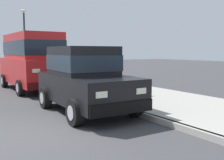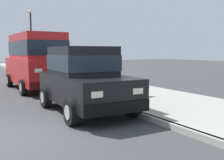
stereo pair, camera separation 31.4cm
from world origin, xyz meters
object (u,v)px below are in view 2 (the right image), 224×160
dog_black (143,89)px  street_lamp (31,34)px  car_red_van (36,59)px  fire_hydrant (74,79)px  car_black_hatchback (84,78)px

dog_black → street_lamp: size_ratio=0.17×
car_red_van → fire_hydrant: size_ratio=6.80×
car_black_hatchback → dog_black: (2.47, 0.50, -0.55)m
dog_black → car_black_hatchback: bearing=-168.5°
dog_black → street_lamp: (-1.15, 11.34, 2.48)m
car_red_van → fire_hydrant: 1.95m
car_black_hatchback → street_lamp: (1.32, 11.84, 1.93)m
car_black_hatchback → fire_hydrant: bearing=71.8°
car_black_hatchback → dog_black: 2.58m
fire_hydrant → dog_black: bearing=-74.7°
car_red_van → street_lamp: 6.88m
fire_hydrant → car_red_van: bearing=147.2°
car_black_hatchback → car_red_van: car_red_van is taller
fire_hydrant → street_lamp: size_ratio=0.16×
fire_hydrant → street_lamp: (-0.10, 7.51, 2.43)m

